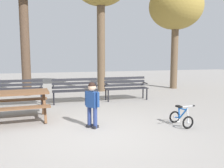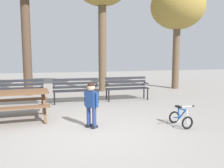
# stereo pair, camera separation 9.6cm
# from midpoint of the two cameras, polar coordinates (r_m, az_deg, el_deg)

# --- Properties ---
(ground) EXTENTS (36.00, 36.00, 0.00)m
(ground) POSITION_cam_midpoint_polar(r_m,az_deg,el_deg) (5.23, -4.25, -11.90)
(ground) COLOR gray
(picnic_table) EXTENTS (1.90, 1.48, 0.79)m
(picnic_table) POSITION_cam_midpoint_polar(r_m,az_deg,el_deg) (6.54, -22.52, -3.19)
(picnic_table) COLOR brown
(picnic_table) RESTS_ON ground
(park_bench_far_left) EXTENTS (1.60, 0.47, 0.85)m
(park_bench_far_left) POSITION_cam_midpoint_polar(r_m,az_deg,el_deg) (8.56, -21.12, -1.35)
(park_bench_far_left) COLOR #232328
(park_bench_far_left) RESTS_ON ground
(park_bench_left) EXTENTS (1.60, 0.47, 0.85)m
(park_bench_left) POSITION_cam_midpoint_polar(r_m,az_deg,el_deg) (8.48, -8.33, -1.02)
(park_bench_left) COLOR #232328
(park_bench_left) RESTS_ON ground
(park_bench_right) EXTENTS (1.60, 0.46, 0.85)m
(park_bench_right) POSITION_cam_midpoint_polar(r_m,az_deg,el_deg) (8.94, 3.82, -0.54)
(park_bench_right) COLOR #232328
(park_bench_right) RESTS_ON ground
(child_standing) EXTENTS (0.29, 0.33, 1.07)m
(child_standing) POSITION_cam_midpoint_polar(r_m,az_deg,el_deg) (5.52, -4.50, -4.11)
(child_standing) COLOR navy
(child_standing) RESTS_ON ground
(kids_bicycle) EXTENTS (0.40, 0.58, 0.54)m
(kids_bicycle) POSITION_cam_midpoint_polar(r_m,az_deg,el_deg) (5.96, 16.54, -7.77)
(kids_bicycle) COLOR black
(kids_bicycle) RESTS_ON ground
(tree_right) EXTENTS (2.60, 2.60, 5.10)m
(tree_right) POSITION_cam_midpoint_polar(r_m,az_deg,el_deg) (12.45, 15.68, 17.23)
(tree_right) COLOR brown
(tree_right) RESTS_ON ground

